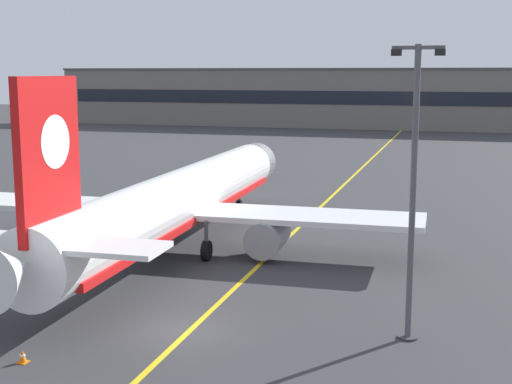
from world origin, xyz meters
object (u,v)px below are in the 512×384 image
object	(u,v)px
safety_cone_by_nose_gear	(254,207)
safety_cone_by_tail	(23,357)
apron_lamp_post	(413,189)
airliner_foreground	(178,202)

from	to	relation	value
safety_cone_by_nose_gear	safety_cone_by_tail	size ratio (longest dim) A/B	1.00
apron_lamp_post	safety_cone_by_tail	size ratio (longest dim) A/B	23.61
airliner_foreground	safety_cone_by_nose_gear	bearing A→B (deg)	87.47
apron_lamp_post	safety_cone_by_nose_gear	distance (m)	31.66
apron_lamp_post	safety_cone_by_tail	world-z (taller)	apron_lamp_post
airliner_foreground	safety_cone_by_tail	xyz separation A→B (m)	(1.07, -19.08, -3.11)
apron_lamp_post	safety_cone_by_nose_gear	world-z (taller)	apron_lamp_post
airliner_foreground	safety_cone_by_nose_gear	distance (m)	15.47
safety_cone_by_tail	safety_cone_by_nose_gear	bearing A→B (deg)	90.67
safety_cone_by_nose_gear	airliner_foreground	bearing A→B (deg)	-92.53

